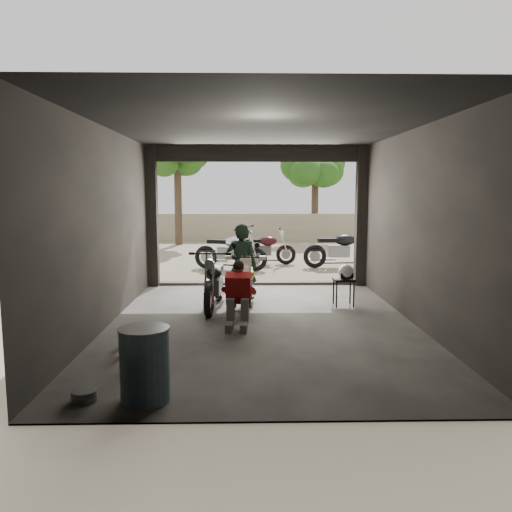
{
  "coord_description": "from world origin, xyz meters",
  "views": [
    {
      "loc": [
        -0.27,
        -7.98,
        2.19
      ],
      "look_at": [
        -0.09,
        0.6,
        1.07
      ],
      "focal_mm": 35.0,
      "sensor_mm": 36.0,
      "label": 1
    }
  ],
  "objects_px": {
    "sign_post": "(390,223)",
    "rider": "(241,266)",
    "mechanic": "(238,297)",
    "outside_bike_c": "(341,246)",
    "stool": "(344,282)",
    "oil_drum": "(145,366)",
    "left_bike": "(214,279)",
    "outside_bike_b": "(264,246)",
    "main_bike": "(247,281)",
    "outside_bike_a": "(230,248)",
    "helmet": "(346,272)"
  },
  "relations": [
    {
      "from": "helmet",
      "to": "sign_post",
      "type": "height_order",
      "value": "sign_post"
    },
    {
      "from": "left_bike",
      "to": "oil_drum",
      "type": "distance_m",
      "value": 4.17
    },
    {
      "from": "main_bike",
      "to": "left_bike",
      "type": "bearing_deg",
      "value": 176.77
    },
    {
      "from": "left_bike",
      "to": "stool",
      "type": "distance_m",
      "value": 2.45
    },
    {
      "from": "rider",
      "to": "oil_drum",
      "type": "xyz_separation_m",
      "value": [
        -0.97,
        -4.2,
        -0.4
      ]
    },
    {
      "from": "outside_bike_c",
      "to": "oil_drum",
      "type": "distance_m",
      "value": 9.87
    },
    {
      "from": "rider",
      "to": "main_bike",
      "type": "bearing_deg",
      "value": 132.06
    },
    {
      "from": "main_bike",
      "to": "outside_bike_a",
      "type": "bearing_deg",
      "value": 98.39
    },
    {
      "from": "outside_bike_b",
      "to": "rider",
      "type": "height_order",
      "value": "rider"
    },
    {
      "from": "rider",
      "to": "sign_post",
      "type": "relative_size",
      "value": 0.74
    },
    {
      "from": "sign_post",
      "to": "outside_bike_c",
      "type": "bearing_deg",
      "value": 89.78
    },
    {
      "from": "mechanic",
      "to": "sign_post",
      "type": "distance_m",
      "value": 5.55
    },
    {
      "from": "outside_bike_c",
      "to": "oil_drum",
      "type": "relative_size",
      "value": 2.36
    },
    {
      "from": "main_bike",
      "to": "helmet",
      "type": "bearing_deg",
      "value": 8.14
    },
    {
      "from": "mechanic",
      "to": "sign_post",
      "type": "relative_size",
      "value": 0.49
    },
    {
      "from": "outside_bike_b",
      "to": "outside_bike_c",
      "type": "height_order",
      "value": "outside_bike_c"
    },
    {
      "from": "mechanic",
      "to": "rider",
      "type": "bearing_deg",
      "value": 92.64
    },
    {
      "from": "stool",
      "to": "sign_post",
      "type": "xyz_separation_m",
      "value": [
        1.61,
        2.59,
        0.96
      ]
    },
    {
      "from": "outside_bike_a",
      "to": "stool",
      "type": "height_order",
      "value": "outside_bike_a"
    },
    {
      "from": "outside_bike_b",
      "to": "mechanic",
      "type": "relative_size",
      "value": 1.58
    },
    {
      "from": "helmet",
      "to": "sign_post",
      "type": "relative_size",
      "value": 0.14
    },
    {
      "from": "outside_bike_a",
      "to": "stool",
      "type": "xyz_separation_m",
      "value": [
        2.28,
        -4.47,
        -0.16
      ]
    },
    {
      "from": "stool",
      "to": "main_bike",
      "type": "bearing_deg",
      "value": -173.02
    },
    {
      "from": "outside_bike_c",
      "to": "sign_post",
      "type": "bearing_deg",
      "value": -165.5
    },
    {
      "from": "mechanic",
      "to": "outside_bike_a",
      "type": "bearing_deg",
      "value": 97.3
    },
    {
      "from": "outside_bike_c",
      "to": "helmet",
      "type": "relative_size",
      "value": 6.01
    },
    {
      "from": "outside_bike_c",
      "to": "mechanic",
      "type": "height_order",
      "value": "outside_bike_c"
    },
    {
      "from": "outside_bike_b",
      "to": "helmet",
      "type": "bearing_deg",
      "value": -160.3
    },
    {
      "from": "rider",
      "to": "mechanic",
      "type": "bearing_deg",
      "value": 91.74
    },
    {
      "from": "outside_bike_c",
      "to": "stool",
      "type": "xyz_separation_m",
      "value": [
        -0.86,
        -4.82,
        -0.17
      ]
    },
    {
      "from": "outside_bike_a",
      "to": "mechanic",
      "type": "bearing_deg",
      "value": -159.57
    },
    {
      "from": "main_bike",
      "to": "sign_post",
      "type": "relative_size",
      "value": 0.76
    },
    {
      "from": "outside_bike_b",
      "to": "main_bike",
      "type": "bearing_deg",
      "value": -178.91
    },
    {
      "from": "mechanic",
      "to": "oil_drum",
      "type": "height_order",
      "value": "mechanic"
    },
    {
      "from": "oil_drum",
      "to": "main_bike",
      "type": "bearing_deg",
      "value": 75.26
    },
    {
      "from": "helmet",
      "to": "main_bike",
      "type": "bearing_deg",
      "value": -152.56
    },
    {
      "from": "left_bike",
      "to": "stool",
      "type": "relative_size",
      "value": 3.09
    },
    {
      "from": "main_bike",
      "to": "mechanic",
      "type": "distance_m",
      "value": 1.32
    },
    {
      "from": "outside_bike_c",
      "to": "rider",
      "type": "bearing_deg",
      "value": 146.16
    },
    {
      "from": "mechanic",
      "to": "stool",
      "type": "height_order",
      "value": "mechanic"
    },
    {
      "from": "rider",
      "to": "outside_bike_a",
      "type": "bearing_deg",
      "value": -82.14
    },
    {
      "from": "sign_post",
      "to": "rider",
      "type": "bearing_deg",
      "value": -161.87
    },
    {
      "from": "outside_bike_b",
      "to": "oil_drum",
      "type": "height_order",
      "value": "outside_bike_b"
    },
    {
      "from": "stool",
      "to": "oil_drum",
      "type": "xyz_separation_m",
      "value": [
        -2.91,
        -4.3,
        -0.07
      ]
    },
    {
      "from": "outside_bike_a",
      "to": "outside_bike_c",
      "type": "xyz_separation_m",
      "value": [
        3.14,
        0.35,
        0.01
      ]
    },
    {
      "from": "helmet",
      "to": "oil_drum",
      "type": "bearing_deg",
      "value": -102.44
    },
    {
      "from": "stool",
      "to": "outside_bike_c",
      "type": "bearing_deg",
      "value": 79.91
    },
    {
      "from": "outside_bike_a",
      "to": "stool",
      "type": "bearing_deg",
      "value": -135.33
    },
    {
      "from": "mechanic",
      "to": "oil_drum",
      "type": "distance_m",
      "value": 2.92
    },
    {
      "from": "left_bike",
      "to": "stool",
      "type": "height_order",
      "value": "left_bike"
    }
  ]
}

